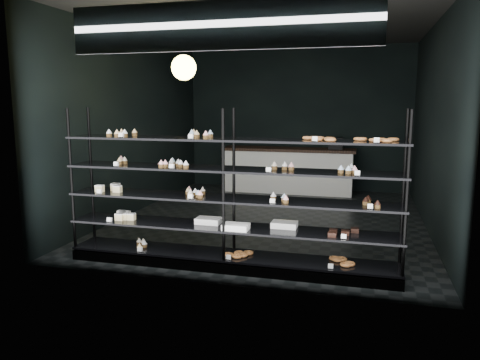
# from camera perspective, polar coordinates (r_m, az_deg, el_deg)

# --- Properties ---
(room) EXTENTS (5.01, 6.01, 3.20)m
(room) POSITION_cam_1_polar(r_m,az_deg,el_deg) (7.81, 3.90, 6.69)
(room) COLOR black
(room) RESTS_ON ground
(display_shelf) EXTENTS (4.00, 0.50, 1.91)m
(display_shelf) POSITION_cam_1_polar(r_m,az_deg,el_deg) (5.59, -1.55, -4.48)
(display_shelf) COLOR black
(display_shelf) RESTS_ON room
(signage) EXTENTS (3.30, 0.05, 0.50)m
(signage) POSITION_cam_1_polar(r_m,az_deg,el_deg) (5.02, -2.75, 18.31)
(signage) COLOR #0D0F43
(signage) RESTS_ON room
(pendant_lamp) EXTENTS (0.34, 0.34, 0.90)m
(pendant_lamp) POSITION_cam_1_polar(r_m,az_deg,el_deg) (6.71, -6.87, 13.46)
(pendant_lamp) COLOR black
(pendant_lamp) RESTS_ON room
(service_counter) EXTENTS (2.89, 0.65, 1.23)m
(service_counter) POSITION_cam_1_polar(r_m,az_deg,el_deg) (10.38, 5.98, 1.26)
(service_counter) COLOR white
(service_counter) RESTS_ON room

